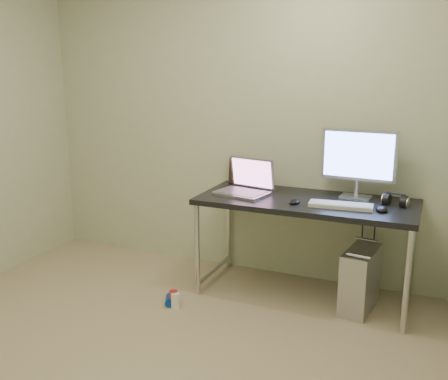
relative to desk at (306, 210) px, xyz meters
The scene contains 17 objects.
floor 1.70m from the desk, 115.95° to the right, with size 3.50×3.50×0.00m, color tan.
wall_back 0.96m from the desk, 153.54° to the left, with size 3.50×0.02×2.50m, color beige.
desk is the anchor object (origin of this frame).
tower_computer 0.62m from the desk, ahead, with size 0.24×0.45×0.47m.
cable_a 0.55m from the desk, 37.86° to the left, with size 0.01×0.01×0.70m, color black.
cable_b 0.61m from the desk, 30.27° to the left, with size 0.01×0.01×0.72m, color black.
can_red 1.15m from the desk, 146.04° to the right, with size 0.06×0.06×0.11m, color red.
can_white 1.15m from the desk, 143.79° to the right, with size 0.06×0.06×0.11m, color white.
can_blue 1.19m from the desk, 147.70° to the right, with size 0.06×0.06×0.12m, color #0A38A2.
laptop 0.49m from the desk, behind, with size 0.43×0.38×0.26m.
monitor 0.53m from the desk, 29.76° to the left, with size 0.54×0.17×0.50m.
keyboard 0.31m from the desk, 22.96° to the right, with size 0.43×0.14×0.03m, color silver.
mouse_right 0.56m from the desk, 10.57° to the right, with size 0.08×0.12×0.04m, color black.
mouse_left 0.18m from the desk, 109.94° to the right, with size 0.07×0.12×0.04m, color black.
headphones 0.62m from the desk, ahead, with size 0.18×0.11×0.11m.
picture_frame 0.69m from the desk, 152.99° to the left, with size 0.26×0.03×0.21m, color black.
webcam 0.51m from the desk, 150.23° to the left, with size 0.04×0.03×0.11m.
Camera 1 is at (1.52, -2.04, 1.67)m, focal length 40.00 mm.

